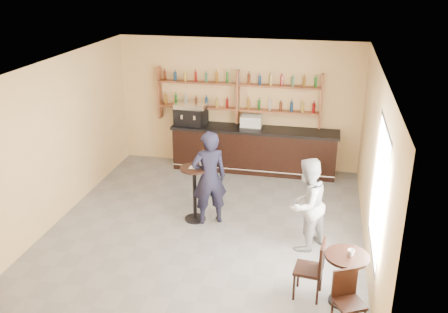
% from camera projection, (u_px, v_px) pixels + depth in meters
% --- Properties ---
extents(floor, '(7.00, 7.00, 0.00)m').
position_uv_depth(floor, '(206.00, 230.00, 9.74)').
color(floor, slate).
rests_on(floor, ground).
extents(ceiling, '(7.00, 7.00, 0.00)m').
position_uv_depth(ceiling, '(203.00, 67.00, 8.57)').
color(ceiling, white).
rests_on(ceiling, wall_back).
extents(wall_back, '(7.00, 0.00, 7.00)m').
position_uv_depth(wall_back, '(239.00, 104.00, 12.34)').
color(wall_back, '#F7CC8C').
rests_on(wall_back, floor).
extents(wall_front, '(7.00, 0.00, 7.00)m').
position_uv_depth(wall_front, '(133.00, 256.00, 5.97)').
color(wall_front, '#F7CC8C').
rests_on(wall_front, floor).
extents(wall_left, '(0.00, 7.00, 7.00)m').
position_uv_depth(wall_left, '(55.00, 142.00, 9.73)').
color(wall_left, '#F7CC8C').
rests_on(wall_left, floor).
extents(wall_right, '(0.00, 7.00, 7.00)m').
position_uv_depth(wall_right, '(373.00, 166.00, 8.57)').
color(wall_right, '#F7CC8C').
rests_on(wall_right, floor).
extents(window_pane, '(0.00, 2.00, 2.00)m').
position_uv_depth(window_pane, '(379.00, 190.00, 7.45)').
color(window_pane, white).
rests_on(window_pane, wall_right).
extents(window_frame, '(0.04, 1.70, 2.10)m').
position_uv_depth(window_frame, '(379.00, 190.00, 7.45)').
color(window_frame, black).
rests_on(window_frame, wall_right).
extents(shelf_unit, '(4.00, 0.26, 1.40)m').
position_uv_depth(shelf_unit, '(238.00, 97.00, 12.15)').
color(shelf_unit, brown).
rests_on(shelf_unit, wall_back).
extents(liquor_bottles, '(3.68, 0.10, 1.00)m').
position_uv_depth(liquor_bottles, '(238.00, 90.00, 12.08)').
color(liquor_bottles, '#8C5919').
rests_on(liquor_bottles, shelf_unit).
extents(bar_counter, '(4.08, 0.80, 1.10)m').
position_uv_depth(bar_counter, '(254.00, 150.00, 12.32)').
color(bar_counter, black).
rests_on(bar_counter, floor).
extents(espresso_machine, '(0.82, 0.60, 0.53)m').
position_uv_depth(espresso_machine, '(191.00, 114.00, 12.32)').
color(espresso_machine, black).
rests_on(espresso_machine, bar_counter).
extents(pastry_case, '(0.54, 0.44, 0.31)m').
position_uv_depth(pastry_case, '(251.00, 122.00, 12.07)').
color(pastry_case, silver).
rests_on(pastry_case, bar_counter).
extents(pedestal_table, '(0.62, 0.62, 1.14)m').
position_uv_depth(pedestal_table, '(195.00, 194.00, 9.93)').
color(pedestal_table, black).
rests_on(pedestal_table, floor).
extents(napkin, '(0.18, 0.18, 0.00)m').
position_uv_depth(napkin, '(194.00, 167.00, 9.72)').
color(napkin, white).
rests_on(napkin, pedestal_table).
extents(donut, '(0.18, 0.18, 0.05)m').
position_uv_depth(donut, '(194.00, 166.00, 9.69)').
color(donut, '#E68F54').
rests_on(donut, napkin).
extents(cup_pedestal, '(0.13, 0.13, 0.09)m').
position_uv_depth(cup_pedestal, '(202.00, 164.00, 9.76)').
color(cup_pedestal, white).
rests_on(cup_pedestal, pedestal_table).
extents(man_main, '(0.83, 0.72, 1.91)m').
position_uv_depth(man_main, '(209.00, 178.00, 9.71)').
color(man_main, black).
rests_on(man_main, floor).
extents(cafe_table, '(0.84, 0.84, 0.84)m').
position_uv_depth(cafe_table, '(345.00, 279.00, 7.53)').
color(cafe_table, black).
rests_on(cafe_table, floor).
extents(cup_cafe, '(0.12, 0.12, 0.10)m').
position_uv_depth(cup_cafe, '(351.00, 253.00, 7.35)').
color(cup_cafe, white).
rests_on(cup_cafe, cafe_table).
extents(chair_west, '(0.47, 0.47, 0.98)m').
position_uv_depth(chair_west, '(309.00, 269.00, 7.66)').
color(chair_west, black).
rests_on(chair_west, floor).
extents(chair_south, '(0.52, 0.52, 0.88)m').
position_uv_depth(chair_south, '(349.00, 303.00, 6.97)').
color(chair_south, black).
rests_on(chair_south, floor).
extents(patron_second, '(1.01, 1.06, 1.73)m').
position_uv_depth(patron_second, '(306.00, 204.00, 8.85)').
color(patron_second, '#ABAAB0').
rests_on(patron_second, floor).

